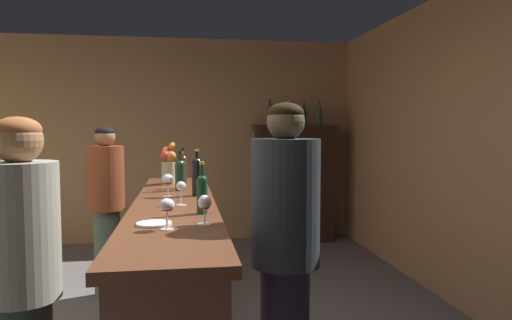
% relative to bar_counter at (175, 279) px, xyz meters
% --- Properties ---
extents(wall_back, '(5.69, 0.12, 2.70)m').
position_rel_bar_counter_xyz_m(wall_back, '(-0.46, 3.35, 0.83)').
color(wall_back, tan).
rests_on(wall_back, ground).
extents(bar_counter, '(0.53, 2.97, 1.04)m').
position_rel_bar_counter_xyz_m(bar_counter, '(0.00, 0.00, 0.00)').
color(bar_counter, brown).
rests_on(bar_counter, ground).
extents(display_cabinet, '(1.09, 0.43, 1.56)m').
position_rel_bar_counter_xyz_m(display_cabinet, '(1.53, 3.04, 0.29)').
color(display_cabinet, black).
rests_on(display_cabinet, ground).
extents(wine_bottle_pinot, '(0.06, 0.06, 0.29)m').
position_rel_bar_counter_xyz_m(wine_bottle_pinot, '(0.16, -0.45, 0.64)').
color(wine_bottle_pinot, '#173E20').
rests_on(wine_bottle_pinot, bar_counter).
extents(wine_bottle_malbec, '(0.07, 0.07, 0.33)m').
position_rel_bar_counter_xyz_m(wine_bottle_malbec, '(0.15, 0.26, 0.66)').
color(wine_bottle_malbec, black).
rests_on(wine_bottle_malbec, bar_counter).
extents(wine_bottle_syrah, '(0.08, 0.08, 0.30)m').
position_rel_bar_counter_xyz_m(wine_bottle_syrah, '(0.05, 1.10, 0.65)').
color(wine_bottle_syrah, '#4B2B20').
rests_on(wine_bottle_syrah, bar_counter).
extents(wine_bottle_merlot, '(0.08, 0.08, 0.31)m').
position_rel_bar_counter_xyz_m(wine_bottle_merlot, '(0.03, 0.57, 0.65)').
color(wine_bottle_merlot, '#1B3222').
rests_on(wine_bottle_merlot, bar_counter).
extents(wine_bottle_riesling, '(0.06, 0.06, 0.30)m').
position_rel_bar_counter_xyz_m(wine_bottle_riesling, '(0.05, 0.71, 0.64)').
color(wine_bottle_riesling, '#47301E').
rests_on(wine_bottle_riesling, bar_counter).
extents(wine_glass_front, '(0.08, 0.08, 0.15)m').
position_rel_bar_counter_xyz_m(wine_glass_front, '(-0.02, -0.85, 0.62)').
color(wine_glass_front, white).
rests_on(wine_glass_front, bar_counter).
extents(wine_glass_mid, '(0.07, 0.07, 0.15)m').
position_rel_bar_counter_xyz_m(wine_glass_mid, '(0.16, -0.76, 0.62)').
color(wine_glass_mid, white).
rests_on(wine_glass_mid, bar_counter).
extents(wine_glass_rear, '(0.07, 0.07, 0.15)m').
position_rel_bar_counter_xyz_m(wine_glass_rear, '(0.04, -0.15, 0.63)').
color(wine_glass_rear, white).
rests_on(wine_glass_rear, bar_counter).
extents(wine_glass_spare, '(0.08, 0.08, 0.16)m').
position_rel_bar_counter_xyz_m(wine_glass_spare, '(-0.05, 0.23, 0.63)').
color(wine_glass_spare, white).
rests_on(wine_glass_spare, bar_counter).
extents(flower_arrangement, '(0.13, 0.16, 0.36)m').
position_rel_bar_counter_xyz_m(flower_arrangement, '(-0.07, 0.98, 0.68)').
color(flower_arrangement, tan).
rests_on(flower_arrangement, bar_counter).
extents(cheese_plate, '(0.18, 0.18, 0.01)m').
position_rel_bar_counter_xyz_m(cheese_plate, '(-0.09, -0.73, 0.52)').
color(cheese_plate, white).
rests_on(cheese_plate, bar_counter).
extents(display_bottle_left, '(0.07, 0.07, 0.33)m').
position_rel_bar_counter_xyz_m(display_bottle_left, '(1.19, 3.04, 1.19)').
color(display_bottle_left, '#2B4526').
rests_on(display_bottle_left, display_cabinet).
extents(display_bottle_midleft, '(0.07, 0.07, 0.31)m').
position_rel_bar_counter_xyz_m(display_bottle_midleft, '(1.42, 3.04, 1.17)').
color(display_bottle_midleft, '#1A3F1F').
rests_on(display_bottle_midleft, display_cabinet).
extents(display_bottle_center, '(0.07, 0.07, 0.32)m').
position_rel_bar_counter_xyz_m(display_bottle_center, '(1.65, 3.04, 1.17)').
color(display_bottle_center, '#16351F').
rests_on(display_bottle_center, display_cabinet).
extents(display_bottle_midright, '(0.07, 0.07, 0.32)m').
position_rel_bar_counter_xyz_m(display_bottle_midright, '(1.86, 3.04, 1.18)').
color(display_bottle_midright, '#234728').
rests_on(display_bottle_midright, display_cabinet).
extents(patron_near_entrance, '(0.31, 0.31, 1.57)m').
position_rel_bar_counter_xyz_m(patron_near_entrance, '(-0.62, -0.99, 0.35)').
color(patron_near_entrance, '#27352D').
rests_on(patron_near_entrance, ground).
extents(patron_in_grey, '(0.32, 0.32, 1.53)m').
position_rel_bar_counter_xyz_m(patron_in_grey, '(-0.62, 1.22, 0.32)').
color(patron_in_grey, '#465E51').
rests_on(patron_in_grey, ground).
extents(bartender, '(0.35, 0.35, 1.65)m').
position_rel_bar_counter_xyz_m(bartender, '(0.57, -0.78, 0.38)').
color(bartender, '#252745').
rests_on(bartender, ground).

